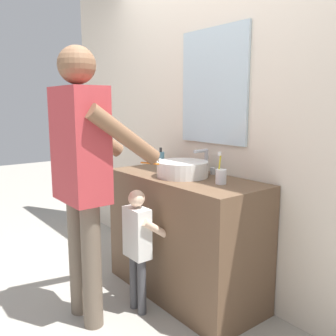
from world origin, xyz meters
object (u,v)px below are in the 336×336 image
Objects in this scene: soap_bottle at (161,160)px; child_toddler at (138,240)px; toothbrush_cup at (221,176)px; adult_parent at (83,162)px.

soap_bottle reaches higher than child_toddler.
adult_parent reaches higher than toothbrush_cup.
adult_parent is (0.25, -0.79, 0.09)m from soap_bottle.
child_toddler is (-0.34, -0.42, -0.43)m from toothbrush_cup.
toothbrush_cup is 0.12× the size of adult_parent.
soap_bottle is at bearing 128.89° from child_toddler.
soap_bottle is 0.83m from adult_parent.
adult_parent reaches higher than soap_bottle.
child_toddler is 0.63m from adult_parent.
soap_bottle is at bearing 175.71° from toothbrush_cup.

